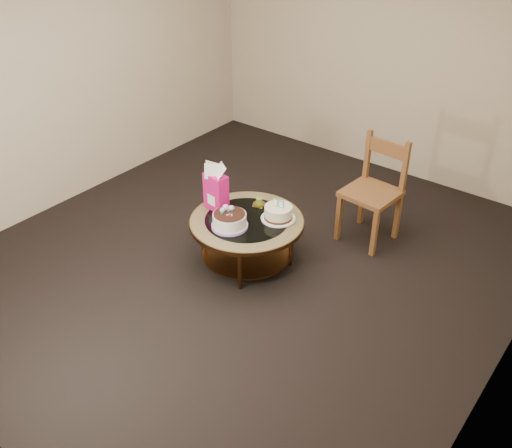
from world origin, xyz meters
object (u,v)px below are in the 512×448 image
Objects in this scene: coffee_table at (247,227)px; dining_chair at (374,190)px; decorated_cake at (230,221)px; gift_bag at (216,187)px; cream_cake at (278,213)px.

dining_chair reaches higher than coffee_table.
gift_bag reaches higher than decorated_cake.
decorated_cake is 1.43m from dining_chair.
dining_chair is (0.68, 1.05, 0.14)m from coffee_table.
decorated_cake is (-0.04, -0.19, 0.14)m from coffee_table.
cream_cake is at bearing -113.19° from dining_chair.
coffee_table is 3.23× the size of decorated_cake.
gift_bag is at bearing 150.71° from decorated_cake.
dining_chair is at bearing 55.35° from gift_bag.
cream_cake is at bearing 28.42° from gift_bag.
gift_bag is (-0.29, 0.16, 0.16)m from decorated_cake.
gift_bag is 0.44× the size of dining_chair.
decorated_cake is 0.37m from gift_bag.
cream_cake is (0.22, 0.17, 0.14)m from coffee_table.
cream_cake is 0.69× the size of gift_bag.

